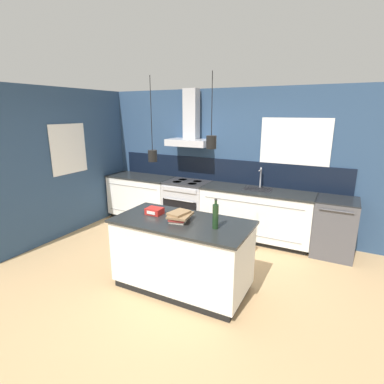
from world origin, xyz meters
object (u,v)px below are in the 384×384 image
at_px(dishwasher, 334,227).
at_px(red_supply_box, 155,211).
at_px(bottle_on_island, 215,216).
at_px(book_stack, 180,216).
at_px(oven_range, 187,204).

relative_size(dishwasher, red_supply_box, 4.41).
bearing_deg(bottle_on_island, red_supply_box, 173.89).
bearing_deg(book_stack, bottle_on_island, -3.24).
xyz_separation_m(oven_range, dishwasher, (2.60, 0.00, 0.00)).
distance_m(bottle_on_island, book_stack, 0.49).
xyz_separation_m(bottle_on_island, red_supply_box, (-0.89, 0.10, -0.11)).
relative_size(oven_range, book_stack, 2.69).
xyz_separation_m(oven_range, bottle_on_island, (1.39, -1.93, 0.60)).
height_order(bottle_on_island, book_stack, bottle_on_island).
distance_m(bottle_on_island, red_supply_box, 0.91).
relative_size(dishwasher, bottle_on_island, 2.61).
xyz_separation_m(oven_range, book_stack, (0.91, -1.90, 0.51)).
bearing_deg(oven_range, dishwasher, 0.09).
height_order(bottle_on_island, red_supply_box, bottle_on_island).
relative_size(oven_range, red_supply_box, 4.41).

